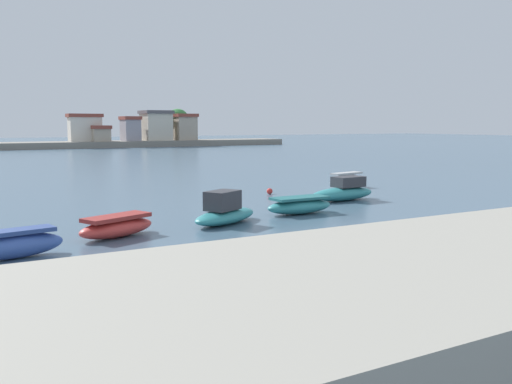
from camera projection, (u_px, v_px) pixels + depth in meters
name	position (u px, v px, depth m)	size (l,w,h in m)	color
ground_plane	(391.00, 267.00, 19.46)	(400.00, 400.00, 0.00)	#476075
moored_boat_0	(14.00, 245.00, 20.68)	(3.76, 1.72, 1.07)	#3856A8
moored_boat_1	(117.00, 227.00, 24.62)	(4.01, 2.67, 0.95)	#C63833
moored_boat_2	(225.00, 212.00, 27.86)	(4.68, 3.56, 1.65)	teal
moored_boat_3	(300.00, 206.00, 30.97)	(4.03, 1.60, 0.94)	teal
moored_boat_4	(344.00, 192.00, 36.31)	(5.04, 2.01, 1.53)	teal
moored_boat_5	(346.00, 180.00, 43.49)	(3.67, 1.64, 1.19)	white
mooring_buoy_0	(270.00, 191.00, 39.61)	(0.42, 0.42, 0.42)	red
distant_shoreline	(23.00, 136.00, 110.24)	(118.09, 9.18, 8.30)	gray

